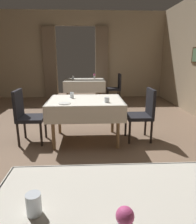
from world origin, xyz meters
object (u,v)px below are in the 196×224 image
(dining_table_far, at_px, (85,83))
(glass_far_b, at_px, (73,77))
(chair_mid_right, at_px, (143,112))
(glass_mid_a, at_px, (107,100))
(flower_vase_far, at_px, (94,76))
(dining_table_mid, at_px, (86,105))
(plate_mid_c, at_px, (64,103))
(chair_mid_left, at_px, (26,114))
(glass_near_c, at_px, (34,204))
(chair_far_right, at_px, (116,87))
(glass_mid_b, at_px, (72,95))

(dining_table_far, distance_m, glass_far_b, 0.45)
(chair_mid_right, height_order, glass_mid_a, chair_mid_right)
(chair_mid_right, bearing_deg, flower_vase_far, 102.29)
(glass_mid_a, bearing_deg, dining_table_mid, 144.12)
(dining_table_mid, xyz_separation_m, plate_mid_c, (-0.33, -0.31, 0.10))
(chair_mid_left, height_order, glass_near_c, chair_mid_left)
(plate_mid_c, xyz_separation_m, glass_far_b, (-0.11, 3.65, 0.05))
(glass_near_c, xyz_separation_m, glass_far_b, (-0.22, 6.02, 0.00))
(chair_mid_right, distance_m, glass_far_b, 3.67)
(chair_mid_right, height_order, glass_near_c, chair_mid_right)
(dining_table_far, xyz_separation_m, chair_far_right, (1.02, 0.04, -0.13))
(chair_mid_left, height_order, flower_vase_far, chair_mid_left)
(dining_table_mid, xyz_separation_m, chair_mid_left, (-1.02, -0.04, -0.14))
(dining_table_far, xyz_separation_m, glass_near_c, (-0.16, -5.84, 0.16))
(glass_near_c, bearing_deg, chair_mid_right, 65.00)
(dining_table_far, distance_m, glass_mid_b, 3.02)
(dining_table_far, xyz_separation_m, glass_mid_b, (-0.19, -3.01, 0.16))
(glass_near_c, xyz_separation_m, glass_mid_b, (-0.03, 2.83, -0.00))
(glass_near_c, bearing_deg, flower_vase_far, 85.45)
(chair_far_right, xyz_separation_m, glass_mid_b, (-1.21, -3.05, 0.29))
(dining_table_mid, bearing_deg, flower_vase_far, 85.57)
(dining_table_mid, relative_size, plate_mid_c, 6.62)
(plate_mid_c, bearing_deg, glass_mid_a, 5.30)
(glass_far_b, bearing_deg, flower_vase_far, 9.44)
(glass_near_c, relative_size, glass_mid_a, 1.32)
(dining_table_mid, distance_m, chair_mid_right, 1.03)
(dining_table_mid, bearing_deg, glass_near_c, -94.70)
(chair_mid_left, bearing_deg, dining_table_mid, 2.00)
(glass_near_c, distance_m, flower_vase_far, 6.16)
(glass_mid_a, distance_m, glass_mid_b, 0.71)
(glass_near_c, bearing_deg, plate_mid_c, 92.68)
(dining_table_mid, height_order, chair_mid_left, chair_mid_left)
(dining_table_mid, height_order, dining_table_far, same)
(chair_mid_left, relative_size, glass_far_b, 8.37)
(plate_mid_c, relative_size, flower_vase_far, 1.16)
(glass_mid_b, bearing_deg, flower_vase_far, 81.17)
(chair_mid_right, height_order, flower_vase_far, chair_mid_right)
(chair_far_right, xyz_separation_m, glass_near_c, (-1.18, -5.88, 0.29))
(dining_table_mid, height_order, glass_far_b, glass_far_b)
(chair_mid_right, relative_size, glass_mid_b, 8.90)
(dining_table_mid, xyz_separation_m, chair_far_right, (0.96, 3.20, -0.14))
(dining_table_far, bearing_deg, plate_mid_c, -94.47)
(dining_table_mid, height_order, glass_near_c, glass_near_c)
(dining_table_far, bearing_deg, dining_table_mid, -88.91)
(dining_table_mid, distance_m, glass_far_b, 3.37)
(dining_table_far, height_order, glass_far_b, glass_far_b)
(glass_mid_a, bearing_deg, flower_vase_far, 91.23)
(chair_far_right, xyz_separation_m, plate_mid_c, (-1.29, -3.51, 0.24))
(chair_mid_left, bearing_deg, glass_near_c, -73.11)
(glass_near_c, bearing_deg, chair_far_right, 78.64)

